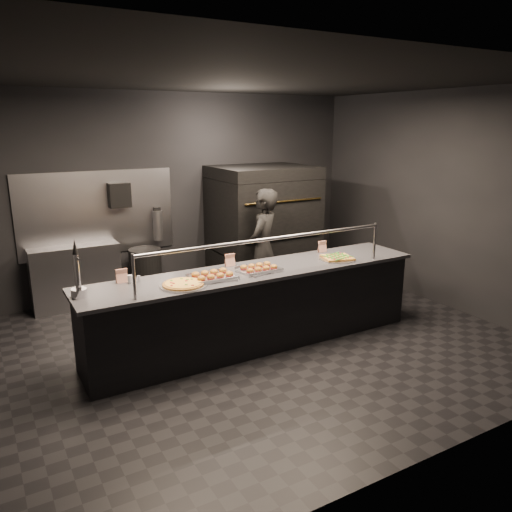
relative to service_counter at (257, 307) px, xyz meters
name	(u,v)px	position (x,y,z in m)	size (l,w,h in m)	color
room	(253,220)	(-0.02, 0.05, 1.03)	(6.04, 6.00, 3.00)	black
service_counter	(257,307)	(0.00, 0.00, 0.00)	(4.10, 0.78, 1.37)	black
pizza_oven	(263,227)	(1.20, 1.90, 0.50)	(1.50, 1.23, 1.91)	black
prep_shelf	(76,277)	(-1.60, 2.32, -0.01)	(1.20, 0.35, 0.90)	#99999E
towel_dispenser	(119,195)	(-0.90, 2.39, 1.09)	(0.30, 0.20, 0.35)	black
fire_extinguisher	(158,225)	(-0.35, 2.40, 0.60)	(0.14, 0.14, 0.51)	#B2B2B7
beer_tap	(78,281)	(-1.95, 0.03, 0.62)	(0.15, 0.21, 0.58)	silver
round_pizza	(183,284)	(-0.95, -0.14, 0.47)	(0.49, 0.49, 0.03)	silver
slider_tray_a	(213,276)	(-0.58, -0.06, 0.49)	(0.54, 0.44, 0.08)	silver
slider_tray_b	(259,268)	(0.00, -0.05, 0.48)	(0.51, 0.43, 0.07)	silver
square_pizza	(337,258)	(1.08, -0.11, 0.47)	(0.44, 0.44, 0.05)	silver
condiment_jar	(133,279)	(-1.37, 0.21, 0.50)	(0.14, 0.05, 0.09)	silver
tent_cards	(232,260)	(-0.17, 0.28, 0.53)	(2.73, 0.04, 0.15)	white
trash_bin	(146,275)	(-0.65, 2.14, -0.07)	(0.47, 0.47, 0.78)	black
worker	(263,249)	(0.69, 1.04, 0.38)	(0.62, 0.41, 1.69)	black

